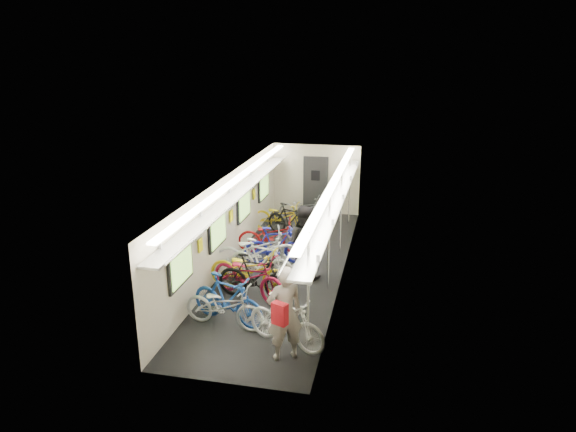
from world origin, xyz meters
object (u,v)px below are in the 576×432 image
at_px(backpack, 280,314).
at_px(bicycle_0, 224,306).
at_px(bicycle_1, 228,299).
at_px(passenger_near, 285,313).
at_px(passenger_mid, 303,242).

bearing_deg(backpack, bicycle_0, 157.27).
bearing_deg(bicycle_1, passenger_near, -106.28).
distance_m(bicycle_1, passenger_near, 1.79).
bearing_deg(passenger_mid, backpack, 103.32).
bearing_deg(bicycle_1, bicycle_0, -169.81).
relative_size(bicycle_0, passenger_near, 0.96).
distance_m(passenger_near, passenger_mid, 3.60).
height_order(bicycle_1, passenger_mid, passenger_mid).
height_order(passenger_near, backpack, passenger_near).
distance_m(bicycle_0, passenger_near, 1.74).
xyz_separation_m(passenger_mid, backpack, (0.39, -4.29, 0.35)).
bearing_deg(bicycle_0, passenger_near, -111.89).
height_order(passenger_mid, backpack, passenger_mid).
height_order(bicycle_0, passenger_mid, passenger_mid).
xyz_separation_m(passenger_near, backpack, (0.07, -0.70, 0.37)).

